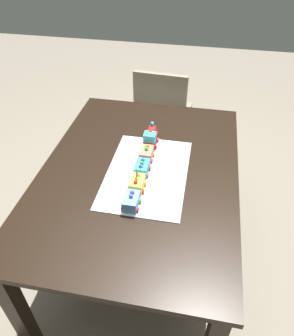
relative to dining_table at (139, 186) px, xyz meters
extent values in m
plane|color=gray|center=(0.00, 0.00, -0.63)|extent=(8.00, 8.00, 0.00)
cube|color=black|center=(0.00, 0.00, 0.09)|extent=(1.40, 1.00, 0.03)
cube|color=black|center=(-0.64, -0.44, -0.28)|extent=(0.07, 0.07, 0.71)
cube|color=black|center=(0.64, -0.44, -0.28)|extent=(0.07, 0.07, 0.71)
cube|color=black|center=(-0.64, 0.44, -0.28)|extent=(0.07, 0.07, 0.71)
cube|color=gray|center=(-1.10, -0.03, -0.19)|extent=(0.43, 0.43, 0.04)
cube|color=gray|center=(-0.92, -0.04, 0.03)|extent=(0.07, 0.40, 0.40)
cube|color=gray|center=(-1.26, 0.16, -0.42)|extent=(0.04, 0.04, 0.42)
cube|color=gray|center=(-1.28, -0.18, -0.42)|extent=(0.04, 0.04, 0.42)
cube|color=gray|center=(-0.92, 0.13, -0.42)|extent=(0.04, 0.04, 0.42)
cube|color=gray|center=(-0.94, -0.21, -0.42)|extent=(0.04, 0.04, 0.42)
cube|color=silver|center=(0.01, 0.04, 0.11)|extent=(0.60, 0.40, 0.00)
cube|color=maroon|center=(-0.23, 0.02, 0.14)|extent=(0.12, 0.06, 0.05)
cylinder|color=maroon|center=(-0.25, 0.02, 0.18)|extent=(0.07, 0.05, 0.05)
cube|color=#38B7C6|center=(-0.20, 0.02, 0.18)|extent=(0.06, 0.06, 0.04)
cylinder|color=#38B7C6|center=(-0.27, 0.02, 0.21)|extent=(0.02, 0.02, 0.03)
sphere|color=#F4EFCC|center=(-0.30, 0.02, 0.14)|extent=(0.02, 0.02, 0.02)
cylinder|color=#4C59D8|center=(-0.27, -0.02, 0.12)|extent=(0.02, 0.01, 0.02)
cylinder|color=yellow|center=(-0.20, -0.02, 0.12)|extent=(0.02, 0.01, 0.02)
cylinder|color=#D84CB2|center=(-0.27, 0.05, 0.12)|extent=(0.02, 0.01, 0.02)
cylinder|color=red|center=(-0.20, 0.05, 0.12)|extent=(0.02, 0.01, 0.02)
cube|color=#F27260|center=(-0.10, 0.02, 0.14)|extent=(0.10, 0.06, 0.06)
cylinder|color=#4C59D8|center=(-0.13, -0.02, 0.12)|extent=(0.02, 0.01, 0.02)
cylinder|color=#4C59D8|center=(-0.07, -0.02, 0.12)|extent=(0.02, 0.01, 0.02)
cylinder|color=orange|center=(-0.13, 0.05, 0.12)|extent=(0.02, 0.01, 0.02)
cylinder|color=#D84CB2|center=(-0.07, 0.05, 0.12)|extent=(0.02, 0.01, 0.02)
sphere|color=green|center=(-0.10, 0.02, 0.17)|extent=(0.02, 0.02, 0.02)
sphere|color=orange|center=(-0.13, 0.02, 0.17)|extent=(0.02, 0.02, 0.02)
cube|color=#38B7C6|center=(0.02, 0.02, 0.14)|extent=(0.10, 0.06, 0.06)
cylinder|color=yellow|center=(-0.01, -0.02, 0.12)|extent=(0.02, 0.01, 0.02)
cylinder|color=#D84CB2|center=(0.04, -0.02, 0.12)|extent=(0.02, 0.01, 0.02)
cylinder|color=red|center=(-0.01, 0.05, 0.12)|extent=(0.02, 0.01, 0.02)
cylinder|color=#D84CB2|center=(0.04, 0.05, 0.12)|extent=(0.02, 0.01, 0.02)
sphere|color=#4C59D8|center=(-0.01, 0.02, 0.17)|extent=(0.02, 0.02, 0.02)
sphere|color=#4C59D8|center=(0.04, 0.02, 0.17)|extent=(0.02, 0.02, 0.02)
sphere|color=green|center=(0.02, 0.02, 0.17)|extent=(0.02, 0.02, 0.02)
cube|color=#F4E04C|center=(0.14, 0.02, 0.14)|extent=(0.10, 0.06, 0.06)
cylinder|color=#D84CB2|center=(0.11, -0.02, 0.12)|extent=(0.02, 0.01, 0.02)
cylinder|color=#4C59D8|center=(0.16, -0.02, 0.12)|extent=(0.02, 0.01, 0.02)
cylinder|color=orange|center=(0.11, 0.05, 0.12)|extent=(0.02, 0.01, 0.02)
cylinder|color=red|center=(0.16, 0.05, 0.12)|extent=(0.02, 0.01, 0.02)
sphere|color=red|center=(0.16, 0.02, 0.17)|extent=(0.02, 0.02, 0.02)
sphere|color=yellow|center=(0.14, 0.02, 0.17)|extent=(0.02, 0.02, 0.02)
sphere|color=orange|center=(0.11, 0.02, 0.17)|extent=(0.02, 0.02, 0.02)
cube|color=#669EEA|center=(0.25, 0.02, 0.14)|extent=(0.10, 0.06, 0.06)
cylinder|color=yellow|center=(0.23, -0.02, 0.12)|extent=(0.02, 0.01, 0.02)
cylinder|color=red|center=(0.28, -0.02, 0.12)|extent=(0.02, 0.01, 0.02)
cylinder|color=green|center=(0.23, 0.05, 0.12)|extent=(0.02, 0.01, 0.02)
cylinder|color=red|center=(0.28, 0.05, 0.12)|extent=(0.02, 0.01, 0.02)
sphere|color=#4C59D8|center=(0.23, 0.02, 0.17)|extent=(0.02, 0.02, 0.02)
sphere|color=#4C59D8|center=(0.25, 0.02, 0.17)|extent=(0.02, 0.02, 0.02)
cylinder|color=#4CA5E5|center=(0.13, 0.02, 0.20)|extent=(0.01, 0.01, 0.04)
cone|color=yellow|center=(0.13, 0.02, 0.23)|extent=(0.01, 0.01, 0.01)
camera|label=1|loc=(1.23, 0.28, 1.18)|focal=34.51mm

